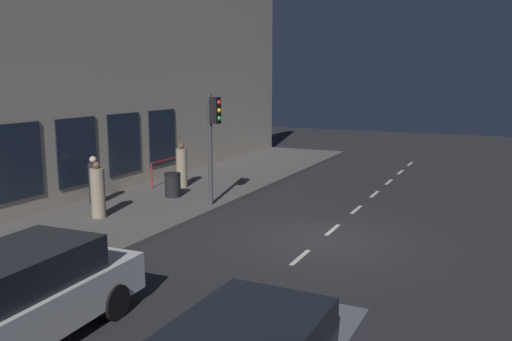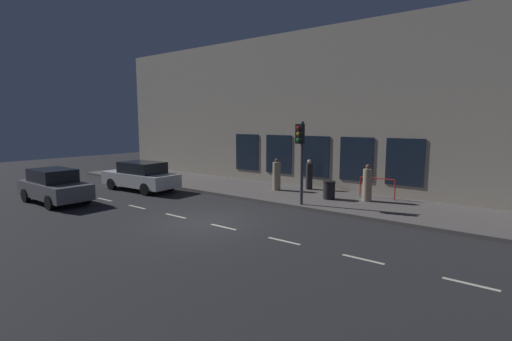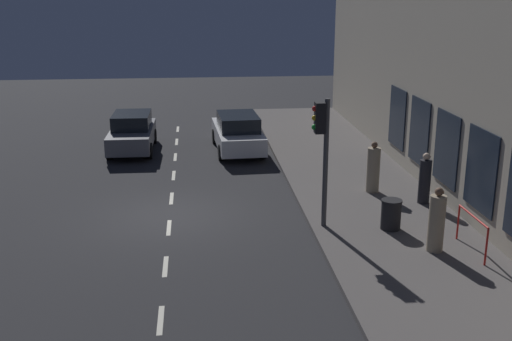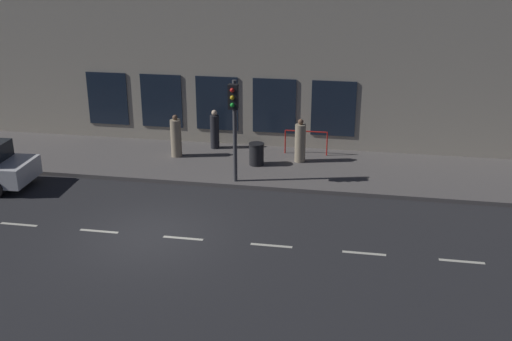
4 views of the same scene
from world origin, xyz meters
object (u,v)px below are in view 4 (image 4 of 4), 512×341
object	(u,v)px
pedestrian_0	(215,131)
trash_bin	(256,154)
traffic_light	(234,114)
pedestrian_2	(300,142)
pedestrian_1	(176,138)

from	to	relation	value
pedestrian_0	trash_bin	bearing A→B (deg)	-43.17
traffic_light	pedestrian_2	distance (m)	3.69
trash_bin	pedestrian_0	bearing A→B (deg)	50.26
pedestrian_0	pedestrian_2	bearing A→B (deg)	-19.33
pedestrian_2	trash_bin	world-z (taller)	pedestrian_2
pedestrian_1	pedestrian_2	xyz separation A→B (m)	(0.25, -4.86, 0.00)
pedestrian_0	pedestrian_1	distance (m)	1.78
pedestrian_2	pedestrian_1	bearing A→B (deg)	-147.19
traffic_light	pedestrian_2	xyz separation A→B (m)	(2.57, -2.01, -1.72)
pedestrian_2	trash_bin	bearing A→B (deg)	-127.39
traffic_light	pedestrian_2	bearing A→B (deg)	-38.08
traffic_light	pedestrian_1	size ratio (longest dim) A/B	2.15
pedestrian_2	trash_bin	distance (m)	1.75
pedestrian_0	pedestrian_1	xyz separation A→B (m)	(-1.28, 1.24, 0.03)
pedestrian_0	trash_bin	distance (m)	2.66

